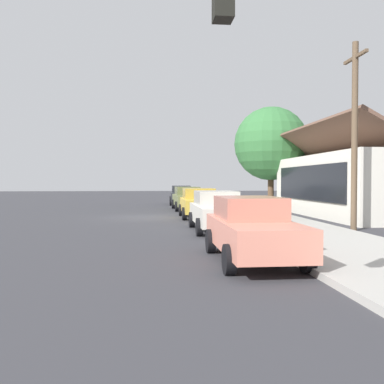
{
  "coord_description": "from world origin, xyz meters",
  "views": [
    {
      "loc": [
        22.9,
        0.12,
        2.0
      ],
      "look_at": [
        1.03,
        2.3,
        1.41
      ],
      "focal_mm": 38.98,
      "sensor_mm": 36.0,
      "label": 1
    }
  ],
  "objects_px": {
    "shade_tree": "(271,144)",
    "traffic_light_main": "(344,62)",
    "fire_hydrant_red": "(212,203)",
    "utility_pole_wooden": "(355,132)",
    "car_charcoal": "(181,195)",
    "car_coral": "(252,228)",
    "car_ivory": "(217,211)",
    "car_mustard": "(199,203)",
    "car_olive": "(188,198)"
  },
  "relations": [
    {
      "from": "car_mustard",
      "to": "utility_pole_wooden",
      "type": "distance_m",
      "value": 9.15
    },
    {
      "from": "car_olive",
      "to": "car_ivory",
      "type": "height_order",
      "value": "same"
    },
    {
      "from": "utility_pole_wooden",
      "to": "car_coral",
      "type": "bearing_deg",
      "value": -44.2
    },
    {
      "from": "car_charcoal",
      "to": "car_mustard",
      "type": "xyz_separation_m",
      "value": [
        12.75,
        0.04,
        -0.0
      ]
    },
    {
      "from": "utility_pole_wooden",
      "to": "fire_hydrant_red",
      "type": "bearing_deg",
      "value": -160.91
    },
    {
      "from": "car_mustard",
      "to": "fire_hydrant_red",
      "type": "bearing_deg",
      "value": 164.01
    },
    {
      "from": "car_mustard",
      "to": "traffic_light_main",
      "type": "distance_m",
      "value": 17.7
    },
    {
      "from": "car_charcoal",
      "to": "car_mustard",
      "type": "height_order",
      "value": "same"
    },
    {
      "from": "car_charcoal",
      "to": "shade_tree",
      "type": "relative_size",
      "value": 0.65
    },
    {
      "from": "car_charcoal",
      "to": "fire_hydrant_red",
      "type": "distance_m",
      "value": 8.01
    },
    {
      "from": "car_ivory",
      "to": "fire_hydrant_red",
      "type": "xyz_separation_m",
      "value": [
        -10.98,
        1.43,
        -0.32
      ]
    },
    {
      "from": "traffic_light_main",
      "to": "shade_tree",
      "type": "bearing_deg",
      "value": 165.57
    },
    {
      "from": "car_ivory",
      "to": "car_coral",
      "type": "distance_m",
      "value": 6.29
    },
    {
      "from": "car_coral",
      "to": "fire_hydrant_red",
      "type": "bearing_deg",
      "value": 174.81
    },
    {
      "from": "fire_hydrant_red",
      "to": "car_coral",
      "type": "bearing_deg",
      "value": -5.16
    },
    {
      "from": "car_charcoal",
      "to": "traffic_light_main",
      "type": "distance_m",
      "value": 30.36
    },
    {
      "from": "car_charcoal",
      "to": "shade_tree",
      "type": "xyz_separation_m",
      "value": [
        5.22,
        6.26,
        3.92
      ]
    },
    {
      "from": "shade_tree",
      "to": "car_coral",
      "type": "bearing_deg",
      "value": -17.66
    },
    {
      "from": "car_mustard",
      "to": "car_olive",
      "type": "bearing_deg",
      "value": -178.79
    },
    {
      "from": "car_mustard",
      "to": "traffic_light_main",
      "type": "xyz_separation_m",
      "value": [
        17.5,
        -0.22,
        2.68
      ]
    },
    {
      "from": "car_mustard",
      "to": "shade_tree",
      "type": "height_order",
      "value": "shade_tree"
    },
    {
      "from": "car_mustard",
      "to": "traffic_light_main",
      "type": "bearing_deg",
      "value": -0.3
    },
    {
      "from": "traffic_light_main",
      "to": "car_charcoal",
      "type": "bearing_deg",
      "value": 179.67
    },
    {
      "from": "car_mustard",
      "to": "traffic_light_main",
      "type": "relative_size",
      "value": 0.85
    },
    {
      "from": "shade_tree",
      "to": "traffic_light_main",
      "type": "relative_size",
      "value": 1.43
    },
    {
      "from": "car_coral",
      "to": "fire_hydrant_red",
      "type": "distance_m",
      "value": 17.35
    },
    {
      "from": "car_ivory",
      "to": "car_coral",
      "type": "height_order",
      "value": "same"
    },
    {
      "from": "car_olive",
      "to": "car_coral",
      "type": "height_order",
      "value": "same"
    },
    {
      "from": "car_olive",
      "to": "utility_pole_wooden",
      "type": "relative_size",
      "value": 0.64
    },
    {
      "from": "car_charcoal",
      "to": "car_coral",
      "type": "bearing_deg",
      "value": 2.13
    },
    {
      "from": "car_coral",
      "to": "utility_pole_wooden",
      "type": "distance_m",
      "value": 8.56
    },
    {
      "from": "traffic_light_main",
      "to": "utility_pole_wooden",
      "type": "distance_m",
      "value": 12.23
    },
    {
      "from": "car_charcoal",
      "to": "car_coral",
      "type": "distance_m",
      "value": 25.14
    },
    {
      "from": "shade_tree",
      "to": "traffic_light_main",
      "type": "height_order",
      "value": "shade_tree"
    },
    {
      "from": "fire_hydrant_red",
      "to": "utility_pole_wooden",
      "type": "bearing_deg",
      "value": 19.09
    },
    {
      "from": "car_ivory",
      "to": "traffic_light_main",
      "type": "height_order",
      "value": "traffic_light_main"
    },
    {
      "from": "car_olive",
      "to": "car_ivory",
      "type": "distance_m",
      "value": 12.22
    },
    {
      "from": "car_ivory",
      "to": "car_charcoal",
      "type": "bearing_deg",
      "value": -179.7
    },
    {
      "from": "shade_tree",
      "to": "fire_hydrant_red",
      "type": "distance_m",
      "value": 6.91
    },
    {
      "from": "car_mustard",
      "to": "traffic_light_main",
      "type": "height_order",
      "value": "traffic_light_main"
    },
    {
      "from": "car_ivory",
      "to": "shade_tree",
      "type": "height_order",
      "value": "shade_tree"
    },
    {
      "from": "car_ivory",
      "to": "car_coral",
      "type": "relative_size",
      "value": 1.05
    },
    {
      "from": "car_olive",
      "to": "utility_pole_wooden",
      "type": "bearing_deg",
      "value": 22.05
    },
    {
      "from": "utility_pole_wooden",
      "to": "traffic_light_main",
      "type": "bearing_deg",
      "value": -27.6
    },
    {
      "from": "car_mustard",
      "to": "car_ivory",
      "type": "bearing_deg",
      "value": 0.47
    },
    {
      "from": "car_olive",
      "to": "car_charcoal",
      "type": "bearing_deg",
      "value": 178.34
    },
    {
      "from": "car_charcoal",
      "to": "fire_hydrant_red",
      "type": "xyz_separation_m",
      "value": [
        7.86,
        1.48,
        -0.32
      ]
    },
    {
      "from": "car_mustard",
      "to": "shade_tree",
      "type": "distance_m",
      "value": 10.52
    },
    {
      "from": "car_mustard",
      "to": "fire_hydrant_red",
      "type": "distance_m",
      "value": 5.1
    },
    {
      "from": "car_charcoal",
      "to": "car_coral",
      "type": "xyz_separation_m",
      "value": [
        25.14,
        -0.08,
        -0.0
      ]
    }
  ]
}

